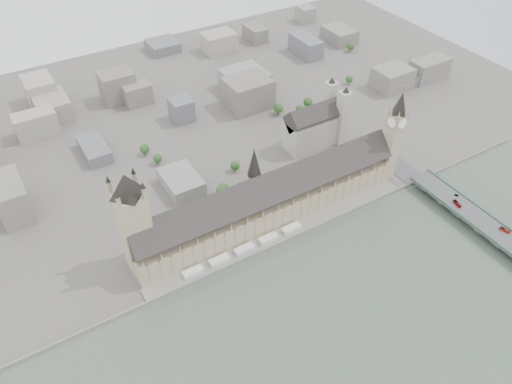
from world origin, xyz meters
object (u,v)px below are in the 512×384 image
red_bus_south (505,230)px  car_approach (385,144)px  elizabeth_tower (395,131)px  westminster_bridge (475,220)px  palace_of_westminster (267,200)px  westminster_abbey (316,125)px  red_bus_north (457,204)px  car_silver (456,195)px  victoria_tower (133,218)px

red_bus_south → car_approach: (-0.97, 155.76, -0.53)m
car_approach → red_bus_south: bearing=-93.6°
elizabeth_tower → car_approach: 64.98m
elizabeth_tower → westminster_bridge: 111.81m
elizabeth_tower → red_bus_south: elizabeth_tower is taller
elizabeth_tower → palace_of_westminster: bearing=175.2°
elizabeth_tower → car_approach: bearing=49.4°
elizabeth_tower → westminster_abbey: size_ratio=1.58×
red_bus_north → westminster_bridge: bearing=-67.1°
red_bus_north → car_silver: size_ratio=2.68×
elizabeth_tower → red_bus_north: (20.47, -75.15, -46.38)m
elizabeth_tower → westminster_bridge: size_ratio=0.33×
victoria_tower → westminster_abbey: bearing=16.5°
westminster_bridge → car_silver: (6.15, 29.62, 5.77)m
palace_of_westminster → car_approach: bearing=7.6°
red_bus_north → red_bus_south: red_bus_north is taller
red_bus_north → red_bus_south: bearing=-65.2°
victoria_tower → red_bus_south: 324.96m
victoria_tower → westminster_abbey: size_ratio=1.47×
victoria_tower → red_bus_south: bearing=-25.7°
westminster_bridge → car_silver: bearing=78.3°
red_bus_south → car_silver: (0.00, 55.82, -0.70)m
palace_of_westminster → westminster_bridge: size_ratio=0.82×
car_silver → car_approach: (-0.97, 99.95, 0.17)m
palace_of_westminster → red_bus_north: 181.05m
westminster_bridge → red_bus_north: red_bus_north is taller
red_bus_north → car_silver: bearing=56.9°
victoria_tower → westminster_bridge: (284.00, -113.50, -50.08)m
palace_of_westminster → car_approach: 169.06m
victoria_tower → car_approach: bearing=3.2°
victoria_tower → red_bus_south: (290.14, -139.70, -43.61)m
palace_of_westminster → car_approach: (167.17, 22.36, -11.64)m
car_silver → red_bus_north: bearing=-158.4°
westminster_bridge → car_approach: car_approach is taller
red_bus_south → victoria_tower: bearing=138.1°
elizabeth_tower → victoria_tower: bearing=176.0°
westminster_bridge → westminster_abbey: 190.56m
elizabeth_tower → car_silver: (30.15, -65.88, -47.19)m
victoria_tower → car_approach: (289.17, 16.06, -44.14)m
car_silver → car_approach: 99.95m
elizabeth_tower → car_silver: size_ratio=27.48×
palace_of_westminster → car_silver: 185.56m
elizabeth_tower → red_bus_north: size_ratio=10.25×
car_silver → red_bus_south: bearing=-112.2°
palace_of_westminster → elizabeth_tower: (138.00, -11.70, 35.38)m
red_bus_south → westminster_bridge: bearing=87.0°
red_bus_south → car_approach: 155.77m
palace_of_westminster → elizabeth_tower: 142.94m
car_silver → car_approach: car_approach is taller
palace_of_westminster → red_bus_north: (158.47, -86.85, -10.99)m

